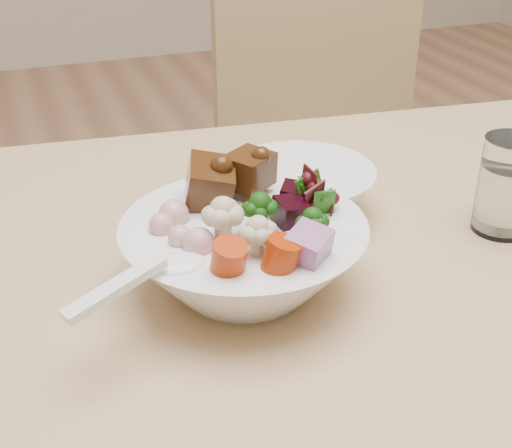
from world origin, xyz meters
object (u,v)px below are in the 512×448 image
at_px(chair_far, 338,175).
at_px(side_bowl, 300,192).
at_px(food_bowl, 245,250).
at_px(water_glass, 506,189).

height_order(chair_far, side_bowl, chair_far).
bearing_deg(side_bowl, food_bowl, -132.67).
distance_m(water_glass, side_bowl, 0.21).
bearing_deg(water_glass, chair_far, 81.01).
xyz_separation_m(water_glass, side_bowl, (-0.18, 0.10, -0.02)).
distance_m(chair_far, water_glass, 0.60).
bearing_deg(chair_far, water_glass, -97.18).
bearing_deg(chair_far, side_bowl, -119.95).
height_order(chair_far, food_bowl, chair_far).
xyz_separation_m(chair_far, side_bowl, (-0.27, -0.44, 0.22)).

